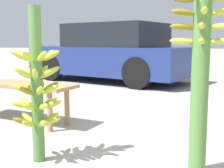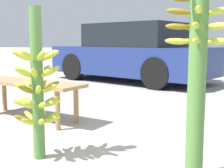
{
  "view_description": "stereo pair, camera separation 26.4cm",
  "coord_description": "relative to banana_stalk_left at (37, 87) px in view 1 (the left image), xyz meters",
  "views": [
    {
      "loc": [
        0.46,
        -1.8,
        0.99
      ],
      "look_at": [
        -0.07,
        0.77,
        0.62
      ],
      "focal_mm": 50.0,
      "sensor_mm": 36.0,
      "label": 1
    },
    {
      "loc": [
        0.71,
        -1.73,
        0.99
      ],
      "look_at": [
        -0.07,
        0.77,
        0.62
      ],
      "focal_mm": 50.0,
      "sensor_mm": 36.0,
      "label": 2
    }
  ],
  "objects": [
    {
      "name": "banana_stalk_left",
      "position": [
        0.0,
        0.0,
        0.0
      ],
      "size": [
        0.41,
        0.41,
        1.26
      ],
      "color": "#4C7A38",
      "rests_on": "ground_plane"
    },
    {
      "name": "market_bench",
      "position": [
        -0.82,
        1.13,
        -0.2
      ],
      "size": [
        1.65,
        0.85,
        0.49
      ],
      "rotation": [
        0.0,
        0.0,
        -0.27
      ],
      "color": "#99754C",
      "rests_on": "ground_plane"
    },
    {
      "name": "banana_stalk_center",
      "position": [
        1.27,
        0.03,
        0.29
      ],
      "size": [
        0.46,
        0.47,
        1.7
      ],
      "color": "#4C7A38",
      "rests_on": "ground_plane"
    },
    {
      "name": "parked_car",
      "position": [
        -0.46,
        5.22,
        0.06
      ],
      "size": [
        4.35,
        3.16,
        1.4
      ],
      "rotation": [
        0.0,
        0.0,
        1.16
      ],
      "color": "navy",
      "rests_on": "ground_plane"
    }
  ]
}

